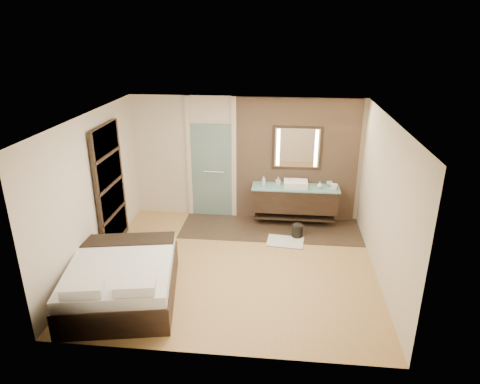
# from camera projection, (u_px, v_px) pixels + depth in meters

# --- Properties ---
(floor) EXTENTS (5.00, 5.00, 0.00)m
(floor) POSITION_uv_depth(u_px,v_px,m) (234.00, 266.00, 7.75)
(floor) COLOR #AD8848
(floor) RESTS_ON ground
(tile_strip) EXTENTS (3.80, 1.30, 0.01)m
(tile_strip) POSITION_uv_depth(u_px,v_px,m) (270.00, 228.00, 9.17)
(tile_strip) COLOR #36251D
(tile_strip) RESTS_ON floor
(stone_wall) EXTENTS (2.60, 0.08, 2.70)m
(stone_wall) POSITION_uv_depth(u_px,v_px,m) (296.00, 161.00, 9.20)
(stone_wall) COLOR #9E775A
(stone_wall) RESTS_ON floor
(vanity) EXTENTS (1.85, 0.55, 0.88)m
(vanity) POSITION_uv_depth(u_px,v_px,m) (295.00, 199.00, 9.21)
(vanity) COLOR black
(vanity) RESTS_ON stone_wall
(mirror_unit) EXTENTS (1.06, 0.04, 0.96)m
(mirror_unit) POSITION_uv_depth(u_px,v_px,m) (297.00, 148.00, 9.04)
(mirror_unit) COLOR black
(mirror_unit) RESTS_ON stone_wall
(frosted_door) EXTENTS (1.10, 0.12, 2.70)m
(frosted_door) POSITION_uv_depth(u_px,v_px,m) (212.00, 167.00, 9.44)
(frosted_door) COLOR #A7D4CC
(frosted_door) RESTS_ON floor
(shoji_partition) EXTENTS (0.06, 1.20, 2.40)m
(shoji_partition) POSITION_uv_depth(u_px,v_px,m) (110.00, 187.00, 8.10)
(shoji_partition) COLOR black
(shoji_partition) RESTS_ON floor
(bed) EXTENTS (1.96, 2.29, 0.78)m
(bed) POSITION_uv_depth(u_px,v_px,m) (122.00, 280.00, 6.74)
(bed) COLOR black
(bed) RESTS_ON floor
(bath_mat) EXTENTS (0.76, 0.57, 0.02)m
(bath_mat) POSITION_uv_depth(u_px,v_px,m) (285.00, 242.00, 8.58)
(bath_mat) COLOR silver
(bath_mat) RESTS_ON floor
(waste_bin) EXTENTS (0.23, 0.23, 0.28)m
(waste_bin) POSITION_uv_depth(u_px,v_px,m) (297.00, 231.00, 8.74)
(waste_bin) COLOR black
(waste_bin) RESTS_ON floor
(tissue_box) EXTENTS (0.14, 0.14, 0.10)m
(tissue_box) POSITION_uv_depth(u_px,v_px,m) (334.00, 186.00, 8.97)
(tissue_box) COLOR silver
(tissue_box) RESTS_ON vanity
(soap_bottle_a) EXTENTS (0.08, 0.08, 0.20)m
(soap_bottle_a) POSITION_uv_depth(u_px,v_px,m) (264.00, 181.00, 9.13)
(soap_bottle_a) COLOR silver
(soap_bottle_a) RESTS_ON vanity
(soap_bottle_b) EXTENTS (0.11, 0.11, 0.18)m
(soap_bottle_b) POSITION_uv_depth(u_px,v_px,m) (278.00, 181.00, 9.15)
(soap_bottle_b) COLOR #B2B2B2
(soap_bottle_b) RESTS_ON vanity
(soap_bottle_c) EXTENTS (0.13, 0.13, 0.14)m
(soap_bottle_c) POSITION_uv_depth(u_px,v_px,m) (320.00, 185.00, 9.00)
(soap_bottle_c) COLOR #BEEFEF
(soap_bottle_c) RESTS_ON vanity
(cup) EXTENTS (0.14, 0.14, 0.10)m
(cup) POSITION_uv_depth(u_px,v_px,m) (330.00, 184.00, 9.13)
(cup) COLOR silver
(cup) RESTS_ON vanity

